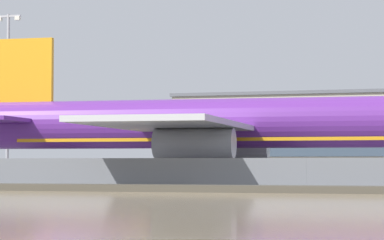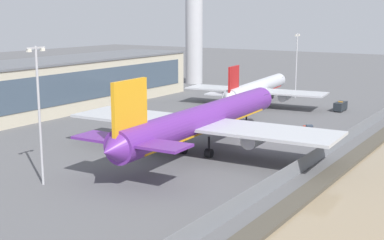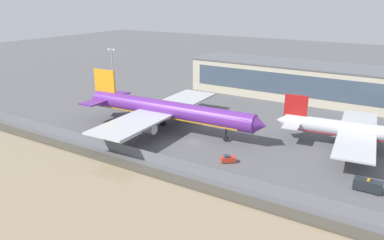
{
  "view_description": "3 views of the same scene",
  "coord_description": "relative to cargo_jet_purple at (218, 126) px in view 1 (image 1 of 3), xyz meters",
  "views": [
    {
      "loc": [
        10.71,
        -84.21,
        2.07
      ],
      "look_at": [
        -14.29,
        2.45,
        6.39
      ],
      "focal_mm": 85.0,
      "sensor_mm": 36.0,
      "label": 1
    },
    {
      "loc": [
        -91.03,
        -44.87,
        24.18
      ],
      "look_at": [
        0.72,
        14.03,
        2.63
      ],
      "focal_mm": 50.0,
      "sensor_mm": 36.0,
      "label": 2
    },
    {
      "loc": [
        47.83,
        -77.43,
        36.18
      ],
      "look_at": [
        -5.93,
        8.39,
        2.57
      ],
      "focal_mm": 35.0,
      "sensor_mm": 36.0,
      "label": 3
    }
  ],
  "objects": [
    {
      "name": "ground_plane",
      "position": [
        11.87,
        -3.61,
        -5.86
      ],
      "size": [
        500.0,
        500.0,
        0.0
      ],
      "primitive_type": "plane",
      "color": "#565659"
    },
    {
      "name": "shoreline_seawall",
      "position": [
        11.87,
        -24.11,
        -5.61
      ],
      "size": [
        320.0,
        3.0,
        0.5
      ],
      "color": "#474238",
      "rests_on": "ground"
    },
    {
      "name": "apron_light_mast_apron_east",
      "position": [
        -28.43,
        9.73,
        5.38
      ],
      "size": [
        3.2,
        0.4,
        19.93
      ],
      "color": "#A8A8AD",
      "rests_on": "ground"
    },
    {
      "name": "cargo_jet_purple",
      "position": [
        0.0,
        0.0,
        0.0
      ],
      "size": [
        57.24,
        49.59,
        15.35
      ],
      "color": "#602889",
      "rests_on": "ground"
    },
    {
      "name": "perimeter_fence",
      "position": [
        11.87,
        -19.61,
        -4.61
      ],
      "size": [
        280.0,
        0.1,
        2.49
      ],
      "color": "slate",
      "rests_on": "ground"
    }
  ]
}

